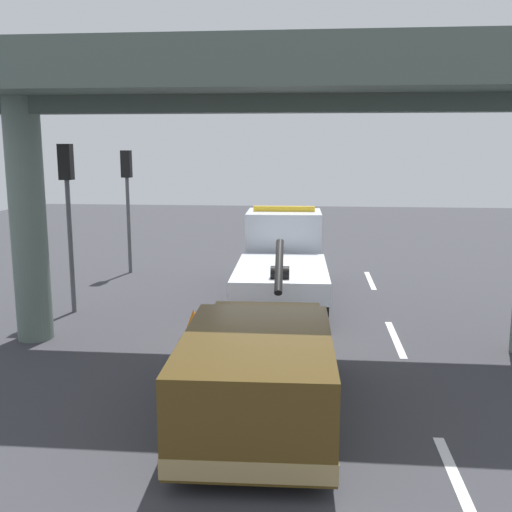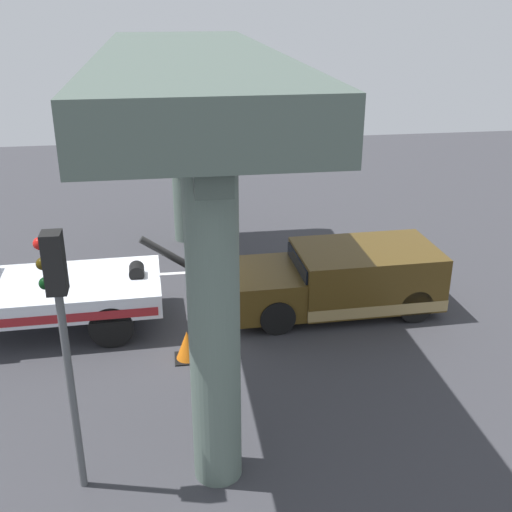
# 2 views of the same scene
# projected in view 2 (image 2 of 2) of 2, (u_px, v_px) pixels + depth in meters

# --- Properties ---
(ground_plane) EXTENTS (60.00, 40.00, 0.10)m
(ground_plane) POSITION_uv_depth(u_px,v_px,m) (170.00, 321.00, 15.40)
(ground_plane) COLOR #38383D
(lane_stripe_west) EXTENTS (2.60, 0.16, 0.01)m
(lane_stripe_west) POSITION_uv_depth(u_px,v_px,m) (371.00, 261.00, 18.70)
(lane_stripe_west) COLOR silver
(lane_stripe_west) RESTS_ON ground
(lane_stripe_mid) EXTENTS (2.60, 0.16, 0.01)m
(lane_stripe_mid) POSITION_uv_depth(u_px,v_px,m) (168.00, 274.00, 17.88)
(lane_stripe_mid) COLOR silver
(lane_stripe_mid) RESTS_ON ground
(towed_van_green) EXTENTS (5.25, 2.33, 1.58)m
(towed_van_green) POSITION_uv_depth(u_px,v_px,m) (343.00, 280.00, 15.66)
(towed_van_green) COLOR #4C3814
(towed_van_green) RESTS_ON ground
(overpass_structure) EXTENTS (3.60, 12.87, 6.29)m
(overpass_structure) POSITION_uv_depth(u_px,v_px,m) (189.00, 93.00, 13.38)
(overpass_structure) COLOR #596B60
(overpass_structure) RESTS_ON ground
(traffic_light_far) EXTENTS (0.39, 0.32, 4.37)m
(traffic_light_far) POSITION_uv_depth(u_px,v_px,m) (59.00, 311.00, 9.00)
(traffic_light_far) COLOR #515456
(traffic_light_far) RESTS_ON ground
(traffic_cone_orange) EXTENTS (0.57, 0.57, 0.68)m
(traffic_cone_orange) POSITION_uv_depth(u_px,v_px,m) (187.00, 346.00, 13.62)
(traffic_cone_orange) COLOR orange
(traffic_cone_orange) RESTS_ON ground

